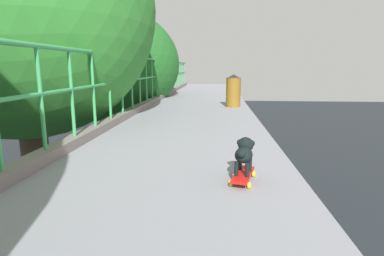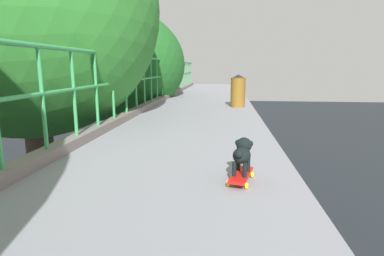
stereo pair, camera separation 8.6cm
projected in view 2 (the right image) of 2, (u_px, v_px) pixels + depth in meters
The scene contains 8 objects.
car_silver_fifth at pixel (91, 195), 13.86m from camera, with size 1.76×4.10×1.45m.
car_yellow_cab_sixth at pixel (64, 166), 18.02m from camera, with size 1.88×4.15×1.59m.
city_bus at pixel (137, 107), 33.70m from camera, with size 2.53×10.17×3.55m.
roadside_tree_mid at pixel (27, 13), 6.06m from camera, with size 5.10×5.10×9.84m.
roadside_tree_far at pixel (113, 66), 10.86m from camera, with size 4.97×4.97×8.30m.
toy_skateboard at pixel (241, 175), 2.81m from camera, with size 0.26×0.48×0.08m.
small_dog at pixel (242, 152), 2.80m from camera, with size 0.21×0.34×0.31m.
litter_bin at pixel (238, 90), 8.02m from camera, with size 0.38×0.38×0.83m.
Camera 2 is at (1.69, 0.39, 6.27)m, focal length 29.37 mm.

